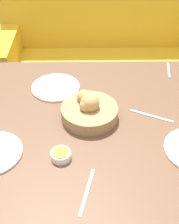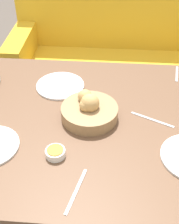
{
  "view_description": "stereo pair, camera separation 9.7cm",
  "coord_description": "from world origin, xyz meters",
  "views": [
    {
      "loc": [
        -0.02,
        -1.0,
        1.58
      ],
      "look_at": [
        -0.01,
        0.02,
        0.74
      ],
      "focal_mm": 50.0,
      "sensor_mm": 36.0,
      "label": 1
    },
    {
      "loc": [
        0.08,
        -1.0,
        1.58
      ],
      "look_at": [
        -0.01,
        0.02,
        0.74
      ],
      "focal_mm": 50.0,
      "sensor_mm": 36.0,
      "label": 2
    }
  ],
  "objects": [
    {
      "name": "ground_plane",
      "position": [
        0.0,
        0.0,
        0.0
      ],
      "size": [
        10.0,
        10.0,
        0.0
      ],
      "primitive_type": "plane",
      "color": "#564C44"
    },
    {
      "name": "spoon_coffee",
      "position": [
        0.41,
        0.4,
        0.71
      ],
      "size": [
        0.03,
        0.15,
        0.0
      ],
      "color": "#B7B7BC",
      "rests_on": "dining_table"
    },
    {
      "name": "couch",
      "position": [
        0.16,
        1.12,
        0.31
      ],
      "size": [
        1.63,
        0.7,
        0.86
      ],
      "color": "gold",
      "rests_on": "ground_plane"
    },
    {
      "name": "fork_silver",
      "position": [
        0.26,
        0.03,
        0.71
      ],
      "size": [
        0.18,
        0.09,
        0.0
      ],
      "color": "#B7B7BC",
      "rests_on": "dining_table"
    },
    {
      "name": "plate_far_center",
      "position": [
        -0.17,
        0.24,
        0.72
      ],
      "size": [
        0.23,
        0.23,
        0.01
      ],
      "color": "white",
      "rests_on": "dining_table"
    },
    {
      "name": "bread_basket",
      "position": [
        -0.01,
        0.02,
        0.75
      ],
      "size": [
        0.24,
        0.24,
        0.12
      ],
      "color": "#99754C",
      "rests_on": "dining_table"
    },
    {
      "name": "dining_table",
      "position": [
        0.0,
        0.0,
        0.63
      ],
      "size": [
        1.47,
        0.98,
        0.71
      ],
      "color": "brown",
      "rests_on": "ground_plane"
    },
    {
      "name": "knife_silver",
      "position": [
        -0.02,
        -0.36,
        0.71
      ],
      "size": [
        0.06,
        0.19,
        0.0
      ],
      "color": "#B7B7BC",
      "rests_on": "dining_table"
    },
    {
      "name": "jam_bowl_honey",
      "position": [
        -0.12,
        -0.21,
        0.73
      ],
      "size": [
        0.08,
        0.08,
        0.03
      ],
      "color": "white",
      "rests_on": "dining_table"
    }
  ]
}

